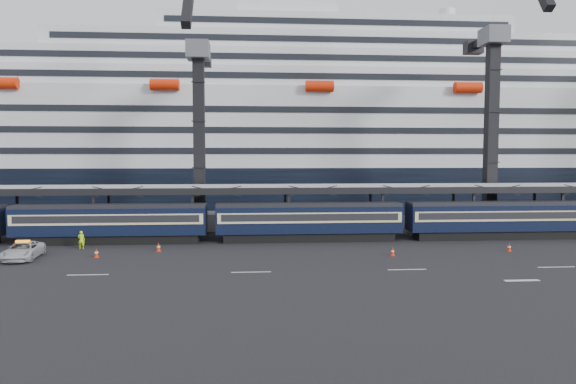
# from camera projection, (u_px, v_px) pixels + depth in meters

# --- Properties ---
(ground) EXTENTS (260.00, 260.00, 0.00)m
(ground) POSITION_uv_depth(u_px,v_px,m) (416.00, 259.00, 43.62)
(ground) COLOR black
(ground) RESTS_ON ground
(lane_markings) EXTENTS (111.00, 4.27, 0.02)m
(lane_markings) POSITION_uv_depth(u_px,v_px,m) (543.00, 271.00, 39.01)
(lane_markings) COLOR beige
(lane_markings) RESTS_ON ground
(train) EXTENTS (133.05, 3.00, 4.05)m
(train) POSITION_uv_depth(u_px,v_px,m) (341.00, 219.00, 53.08)
(train) COLOR black
(train) RESTS_ON ground
(canopy) EXTENTS (130.00, 6.25, 5.53)m
(canopy) POSITION_uv_depth(u_px,v_px,m) (376.00, 187.00, 57.18)
(canopy) COLOR gray
(canopy) RESTS_ON ground
(cruise_ship) EXTENTS (214.09, 28.84, 34.00)m
(cruise_ship) POSITION_uv_depth(u_px,v_px,m) (325.00, 135.00, 88.44)
(cruise_ship) COLOR black
(cruise_ship) RESTS_ON ground
(crane_dark_near) EXTENTS (4.50, 17.75, 35.08)m
(crane_dark_near) POSITION_uv_depth(u_px,v_px,m) (199.00, 129.00, 59.83)
(crane_dark_near) COLOR #4E5056
(crane_dark_near) RESTS_ON ground
(crane_dark_mid) EXTENTS (4.50, 18.24, 39.64)m
(crane_dark_mid) POSITION_uv_depth(u_px,v_px,m) (493.00, 117.00, 61.28)
(crane_dark_mid) COLOR #4E5056
(crane_dark_mid) RESTS_ON ground
(pickup_truck) EXTENTS (2.89, 5.42, 1.45)m
(pickup_truck) POSITION_uv_depth(u_px,v_px,m) (23.00, 251.00, 43.50)
(pickup_truck) COLOR #B1B4B9
(pickup_truck) RESTS_ON ground
(worker) EXTENTS (0.64, 0.44, 1.71)m
(worker) POSITION_uv_depth(u_px,v_px,m) (81.00, 240.00, 48.33)
(worker) COLOR #C1FF0D
(worker) RESTS_ON ground
(traffic_cone_a) EXTENTS (0.34, 0.34, 0.68)m
(traffic_cone_a) POSITION_uv_depth(u_px,v_px,m) (14.00, 247.00, 47.33)
(traffic_cone_a) COLOR red
(traffic_cone_a) RESTS_ON ground
(traffic_cone_b) EXTENTS (0.42, 0.42, 0.84)m
(traffic_cone_b) POSITION_uv_depth(u_px,v_px,m) (96.00, 253.00, 44.16)
(traffic_cone_b) COLOR red
(traffic_cone_b) RESTS_ON ground
(traffic_cone_c) EXTENTS (0.42, 0.42, 0.85)m
(traffic_cone_c) POSITION_uv_depth(u_px,v_px,m) (159.00, 247.00, 47.01)
(traffic_cone_c) COLOR red
(traffic_cone_c) RESTS_ON ground
(traffic_cone_d) EXTENTS (0.38, 0.38, 0.77)m
(traffic_cone_d) POSITION_uv_depth(u_px,v_px,m) (393.00, 251.00, 44.99)
(traffic_cone_d) COLOR red
(traffic_cone_d) RESTS_ON ground
(traffic_cone_e) EXTENTS (0.40, 0.40, 0.80)m
(traffic_cone_e) POSITION_uv_depth(u_px,v_px,m) (509.00, 247.00, 47.05)
(traffic_cone_e) COLOR red
(traffic_cone_e) RESTS_ON ground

